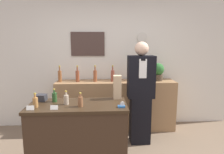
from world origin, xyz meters
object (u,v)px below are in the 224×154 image
object	(u,v)px
paper_bag	(117,87)
tape_dispenser	(122,106)
shopkeeper	(141,94)
potted_plant	(158,71)

from	to	relation	value
paper_bag	tape_dispenser	world-z (taller)	paper_bag
paper_bag	tape_dispenser	xyz separation A→B (m)	(0.02, -0.40, -0.15)
shopkeeper	paper_bag	world-z (taller)	shopkeeper
tape_dispenser	shopkeeper	bearing A→B (deg)	64.18
shopkeeper	potted_plant	size ratio (longest dim) A/B	5.01
paper_bag	shopkeeper	bearing A→B (deg)	45.94
shopkeeper	potted_plant	world-z (taller)	shopkeeper
potted_plant	tape_dispenser	bearing A→B (deg)	-120.92
shopkeeper	paper_bag	distance (m)	0.66
shopkeeper	potted_plant	distance (m)	0.80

